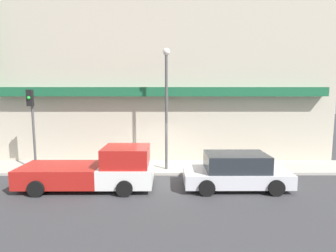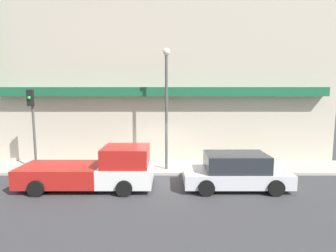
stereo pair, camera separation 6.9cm
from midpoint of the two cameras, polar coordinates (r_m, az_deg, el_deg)
name	(u,v)px [view 1 (the left image)]	position (r m, az deg, el deg)	size (l,w,h in m)	color
ground_plane	(161,176)	(13.04, -1.71, -10.74)	(80.00, 80.00, 0.00)	#38383A
sidewalk	(161,167)	(14.19, -1.59, -9.00)	(36.00, 2.44, 0.13)	#ADA89E
building	(162,74)	(16.39, -1.48, 11.18)	(19.80, 3.80, 10.36)	#BCB29E
pickup_truck	(97,170)	(11.61, -15.43, -9.26)	(5.52, 2.13, 1.78)	white
parked_car	(236,171)	(11.60, 14.35, -9.52)	(4.38, 2.04, 1.49)	silver
fire_hydrant	(148,162)	(13.84, -4.45, -7.90)	(0.16, 0.16, 0.59)	#196633
street_lamp	(166,96)	(13.16, -0.51, 6.59)	(0.36, 0.36, 6.07)	#4C4C4C
traffic_light	(32,116)	(14.60, -27.62, 1.98)	(0.28, 0.42, 4.05)	#4C4C4C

